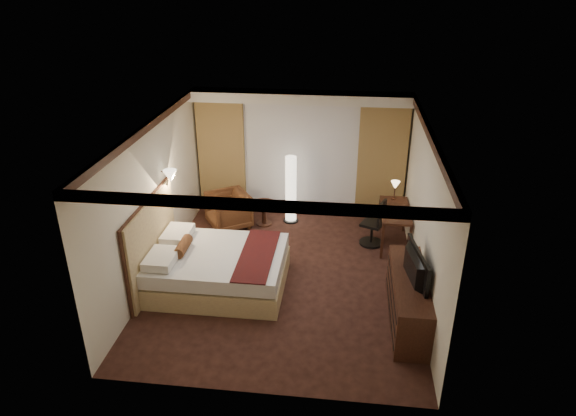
# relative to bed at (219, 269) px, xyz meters

# --- Properties ---
(floor) EXTENTS (4.50, 5.50, 0.01)m
(floor) POSITION_rel_bed_xyz_m (1.08, 0.39, -0.32)
(floor) COLOR black
(floor) RESTS_ON ground
(ceiling) EXTENTS (4.50, 5.50, 0.01)m
(ceiling) POSITION_rel_bed_xyz_m (1.08, 0.39, 2.38)
(ceiling) COLOR white
(ceiling) RESTS_ON back_wall
(back_wall) EXTENTS (4.50, 0.02, 2.70)m
(back_wall) POSITION_rel_bed_xyz_m (1.08, 3.14, 1.03)
(back_wall) COLOR silver
(back_wall) RESTS_ON floor
(left_wall) EXTENTS (0.02, 5.50, 2.70)m
(left_wall) POSITION_rel_bed_xyz_m (-1.17, 0.39, 1.03)
(left_wall) COLOR silver
(left_wall) RESTS_ON floor
(right_wall) EXTENTS (0.02, 5.50, 2.70)m
(right_wall) POSITION_rel_bed_xyz_m (3.33, 0.39, 1.03)
(right_wall) COLOR silver
(right_wall) RESTS_ON floor
(crown_molding) EXTENTS (4.50, 5.50, 0.12)m
(crown_molding) POSITION_rel_bed_xyz_m (1.08, 0.39, 2.32)
(crown_molding) COLOR black
(crown_molding) RESTS_ON ceiling
(soffit) EXTENTS (4.50, 0.50, 0.20)m
(soffit) POSITION_rel_bed_xyz_m (1.08, 2.89, 2.28)
(soffit) COLOR white
(soffit) RESTS_ON ceiling
(curtain_sheer) EXTENTS (2.48, 0.04, 2.45)m
(curtain_sheer) POSITION_rel_bed_xyz_m (1.08, 3.06, 0.93)
(curtain_sheer) COLOR silver
(curtain_sheer) RESTS_ON back_wall
(curtain_left_drape) EXTENTS (1.00, 0.14, 2.45)m
(curtain_left_drape) POSITION_rel_bed_xyz_m (-0.62, 3.00, 0.93)
(curtain_left_drape) COLOR #9E7C48
(curtain_left_drape) RESTS_ON back_wall
(curtain_right_drape) EXTENTS (1.00, 0.14, 2.45)m
(curtain_right_drape) POSITION_rel_bed_xyz_m (2.78, 3.00, 0.93)
(curtain_right_drape) COLOR #9E7C48
(curtain_right_drape) RESTS_ON back_wall
(wall_sconce) EXTENTS (0.24, 0.24, 0.24)m
(wall_sconce) POSITION_rel_bed_xyz_m (-1.01, 0.86, 1.30)
(wall_sconce) COLOR white
(wall_sconce) RESTS_ON left_wall
(bed) EXTENTS (2.22, 1.73, 0.65)m
(bed) POSITION_rel_bed_xyz_m (0.00, 0.00, 0.00)
(bed) COLOR white
(bed) RESTS_ON floor
(headboard) EXTENTS (0.12, 2.03, 1.50)m
(headboard) POSITION_rel_bed_xyz_m (-1.12, 0.00, 0.43)
(headboard) COLOR tan
(headboard) RESTS_ON floor
(armchair) EXTENTS (1.06, 1.07, 0.82)m
(armchair) POSITION_rel_bed_xyz_m (-0.33, 2.18, 0.08)
(armchair) COLOR #4E2C17
(armchair) RESTS_ON floor
(side_table) EXTENTS (0.46, 0.46, 0.51)m
(side_table) POSITION_rel_bed_xyz_m (0.39, 2.37, -0.07)
(side_table) COLOR black
(side_table) RESTS_ON floor
(floor_lamp) EXTENTS (0.31, 0.31, 1.47)m
(floor_lamp) POSITION_rel_bed_xyz_m (0.93, 2.58, 0.41)
(floor_lamp) COLOR white
(floor_lamp) RESTS_ON floor
(desk) EXTENTS (0.55, 1.26, 0.75)m
(desk) POSITION_rel_bed_xyz_m (3.03, 1.82, 0.05)
(desk) COLOR black
(desk) RESTS_ON floor
(desk_lamp) EXTENTS (0.18, 0.18, 0.34)m
(desk_lamp) POSITION_rel_bed_xyz_m (3.03, 2.31, 0.60)
(desk_lamp) COLOR #FFD899
(desk_lamp) RESTS_ON desk
(office_chair) EXTENTS (0.60, 0.60, 0.95)m
(office_chair) POSITION_rel_bed_xyz_m (2.61, 1.77, 0.15)
(office_chair) COLOR black
(office_chair) RESTS_ON floor
(dresser) EXTENTS (0.50, 1.96, 0.76)m
(dresser) POSITION_rel_bed_xyz_m (3.08, -0.59, 0.06)
(dresser) COLOR black
(dresser) RESTS_ON floor
(television) EXTENTS (0.79, 1.17, 0.14)m
(television) POSITION_rel_bed_xyz_m (3.05, -0.59, 0.75)
(television) COLOR black
(television) RESTS_ON dresser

